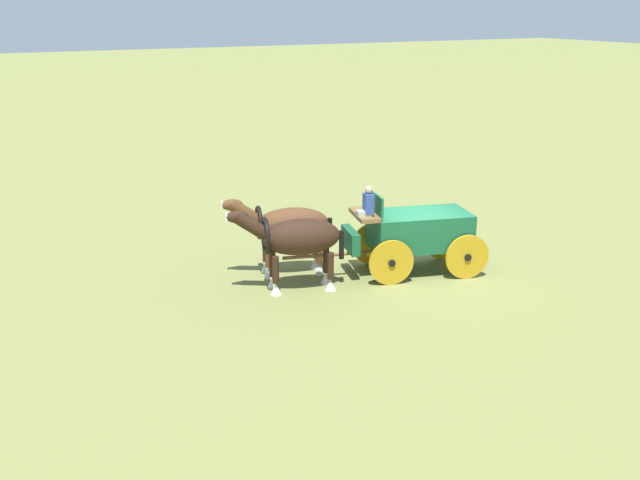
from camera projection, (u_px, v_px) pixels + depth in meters
ground_plane at (418, 271)px, 22.29m from camera, size 220.00×220.00×0.00m
show_wagon at (415, 232)px, 21.90m from camera, size 5.81×2.71×2.71m
draft_horse_near at (296, 239)px, 20.47m from camera, size 3.13×1.52×2.30m
draft_horse_off at (287, 226)px, 21.68m from camera, size 3.09×1.46×2.30m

